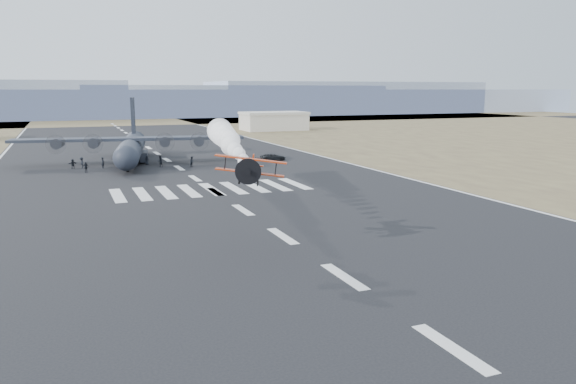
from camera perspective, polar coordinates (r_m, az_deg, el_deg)
ground at (r=30.97m, az=16.37°, el=-14.97°), size 500.00×500.00×0.00m
scrub_far at (r=252.71m, az=-17.89°, el=6.93°), size 500.00×80.00×0.00m
runway_markings at (r=84.66m, az=-9.43°, el=1.38°), size 60.00×260.00×0.01m
ridge_seg_d at (r=282.38m, az=-18.42°, el=8.53°), size 150.00×50.00×13.00m
ridge_seg_e at (r=293.71m, az=-5.52°, el=9.25°), size 150.00×50.00×15.00m
ridge_seg_f at (r=318.18m, az=5.94°, el=9.51°), size 150.00×50.00×17.00m
ridge_seg_g at (r=353.13m, az=15.43°, el=8.95°), size 150.00×50.00×13.00m
hangar_right at (r=183.48m, az=-1.46°, el=7.24°), size 20.50×12.50×5.90m
aerobatic_biplane at (r=45.11m, az=-3.77°, el=2.49°), size 5.76×5.28×2.48m
smoke_trail at (r=73.39m, az=-6.44°, el=5.70°), size 8.62×34.71×3.60m
transport_aircraft at (r=105.08m, az=-15.65°, el=4.50°), size 39.89×32.70×11.53m
support_vehicle at (r=104.78m, az=-1.51°, el=3.58°), size 4.67×2.21×1.29m
crew_a at (r=101.49m, az=-17.10°, el=3.04°), size 0.72×0.78×1.76m
crew_b at (r=97.21m, az=-9.72°, el=3.06°), size 1.03×0.96×1.81m
crew_c at (r=100.32m, az=-20.23°, el=2.80°), size 0.65×1.24×1.86m
crew_d at (r=94.87m, az=-19.86°, el=2.38°), size 1.07×0.67×1.70m
crew_e at (r=101.65m, az=-14.13°, el=3.15°), size 0.91×0.86×1.60m
crew_f at (r=100.47m, az=-21.03°, el=2.69°), size 1.55×0.91×1.59m
crew_g at (r=99.34m, az=-18.29°, el=2.85°), size 0.70×0.79×1.85m
crew_h at (r=98.40m, az=-12.87°, el=3.06°), size 1.04×0.80×1.89m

